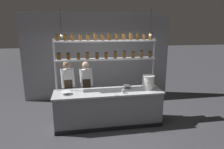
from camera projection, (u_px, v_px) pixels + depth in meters
name	position (u px, v px, depth m)	size (l,w,h in m)	color
ground_plane	(109.00, 124.00, 5.35)	(40.00, 40.00, 0.00)	#3D3D42
back_wall	(98.00, 56.00, 7.10)	(5.19, 0.12, 3.01)	#939399
prep_counter	(108.00, 108.00, 5.24)	(2.79, 0.76, 0.92)	gray
spice_shelf_unit	(106.00, 51.00, 5.21)	(2.68, 0.28, 2.39)	#B7BABF
chef_left	(68.00, 86.00, 5.53)	(0.40, 0.32, 1.64)	black
chef_center	(86.00, 85.00, 5.80)	(0.38, 0.30, 1.57)	black
container_stack	(148.00, 82.00, 5.26)	(0.32, 0.32, 0.37)	white
prep_bowl_near_left	(127.00, 87.00, 5.39)	(0.25, 0.25, 0.07)	#B2B7BC
prep_bowl_center_front	(66.00, 93.00, 4.89)	(0.25, 0.25, 0.07)	white
serving_cup_front	(123.00, 91.00, 4.98)	(0.07, 0.07, 0.10)	#B2B7BC
pendant_light_row	(108.00, 34.00, 4.79)	(2.23, 0.07, 0.68)	black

